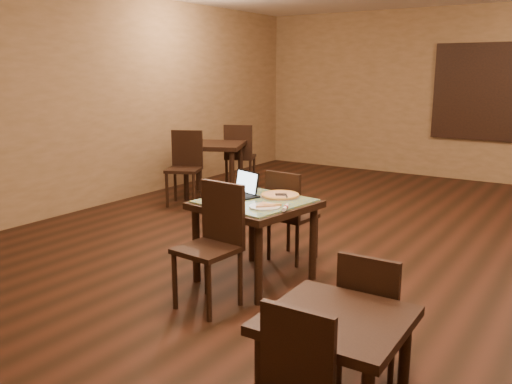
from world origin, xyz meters
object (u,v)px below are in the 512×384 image
Objects in this scene: chair_main_far at (288,211)px; other_table_b_chair_near at (185,163)px; pizza_pan at (280,196)px; other_table_c at (336,336)px; chair_main_near at (214,237)px; other_table_b at (214,152)px; other_table_b_chair_far at (239,153)px; tiled_table at (255,211)px; other_table_c_chair_far at (372,313)px; laptop at (243,189)px.

other_table_b_chair_near reaches higher than chair_main_far.
other_table_c is (1.42, -1.80, -0.21)m from pizza_pan.
other_table_b is at bearing 132.35° from chair_main_near.
other_table_b_chair_near and other_table_b_chair_far have the same top height.
chair_main_far is 2.54× the size of pizza_pan.
tiled_table is at bearing 133.26° from other_table_c.
chair_main_near is 1.60m from other_table_c_chair_far.
chair_main_far is 3.14m from other_table_b.
pizza_pan is at bearing 126.91° from other_table_c.
other_table_c is at bearing 88.48° from other_table_c_chair_far.
other_table_b_chair_near is at bearing -37.97° from other_table_c_chair_far.
chair_main_far is at bearing 95.23° from chair_main_near.
chair_main_near is 1.40× the size of other_table_c.
other_table_b_chair_far is at bearing 128.45° from other_table_c.
other_table_c is at bearing 105.20° from other_table_b_chair_far.
other_table_b_chair_near is (-2.50, 1.95, -0.06)m from tiled_table.
pizza_pan is at bearing -66.68° from other_table_b.
other_table_b_chair_near is 5.36m from other_table_c.
other_table_b reaches higher than other_table_c.
other_table_b_chair_far reaches higher than other_table_b.
other_table_b is at bearing 61.89° from other_table_b_chair_far.
laptop is at bearing 134.95° from other_table_c.
other_table_c_chair_far reaches higher than other_table_c.
laptop is 3.82m from other_table_b_chair_far.
other_table_c_chair_far is (4.05, -3.01, -0.11)m from other_table_b_chair_near.
chair_main_near is 3.59m from other_table_b_chair_near.
tiled_table is 0.63m from chair_main_far.
other_table_b is (-2.46, 1.96, 0.15)m from chair_main_far.
other_table_b_chair_far reaches higher than other_table_c.
chair_main_far reaches higher than pizza_pan.
tiled_table is 2.74× the size of laptop.
other_table_b_chair_near reaches higher than other_table_c.
other_table_b_chair_far is at bearing -41.80° from chair_main_far.
tiled_table is 0.90× the size of other_table_b.
chair_main_far is 0.46m from pizza_pan.
tiled_table is 1.43× the size of other_table_c.
other_table_c_chair_far is at bearing -11.76° from chair_main_near.
chair_main_far is at bearing 108.54° from other_table_b_chair_far.
laptop is 2.96m from other_table_b_chair_near.
tiled_table is 1.11× the size of chair_main_far.
other_table_b_chair_far reaches higher than chair_main_near.
other_table_b reaches higher than pizza_pan.
other_table_c_chair_far is at bearing -61.22° from other_table_b_chair_near.
other_table_c is (1.55, -2.18, 0.03)m from chair_main_far.
other_table_c_chair_far is (0.00, 0.50, -0.07)m from other_table_c.
chair_main_near is at bearing 146.83° from other_table_c.
chair_main_far reaches higher than other_table_c_chair_far.
pizza_pan is (0.13, -0.38, 0.24)m from chair_main_far.
tiled_table is 0.29m from pizza_pan.
other_table_b_chair_far is (-2.43, 3.81, 0.02)m from chair_main_near.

